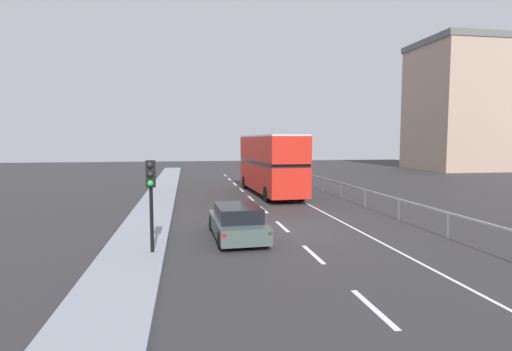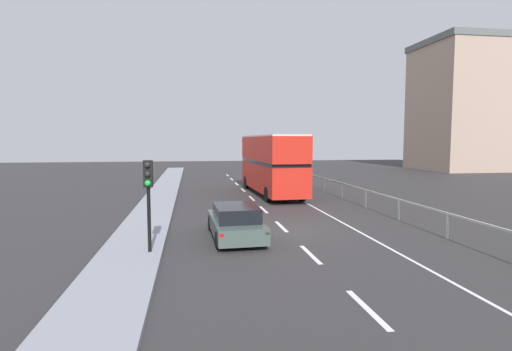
% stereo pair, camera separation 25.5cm
% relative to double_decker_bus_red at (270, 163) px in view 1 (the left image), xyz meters
% --- Properties ---
extents(ground_plane, '(75.17, 120.00, 0.10)m').
position_rel_double_decker_bus_red_xyz_m(ground_plane, '(-1.73, -11.81, -2.34)').
color(ground_plane, '#2F2D2E').
extents(near_sidewalk_kerb, '(2.16, 80.00, 0.14)m').
position_rel_double_decker_bus_red_xyz_m(near_sidewalk_kerb, '(-7.83, -11.81, -2.22)').
color(near_sidewalk_kerb, gray).
rests_on(near_sidewalk_kerb, ground).
extents(lane_paint_markings, '(3.21, 46.00, 0.01)m').
position_rel_double_decker_bus_red_xyz_m(lane_paint_markings, '(0.12, -3.32, -2.28)').
color(lane_paint_markings, silver).
rests_on(lane_paint_markings, ground).
extents(bridge_side_railing, '(0.10, 42.00, 1.06)m').
position_rel_double_decker_bus_red_xyz_m(bridge_side_railing, '(4.28, -2.81, -1.42)').
color(bridge_side_railing, '#AFBBAF').
rests_on(bridge_side_railing, ground).
extents(distant_building_block, '(21.85, 10.94, 16.86)m').
position_rel_double_decker_bus_red_xyz_m(distant_building_block, '(35.12, 20.14, 6.16)').
color(distant_building_block, tan).
rests_on(distant_building_block, ground).
extents(double_decker_bus_red, '(2.98, 10.55, 4.27)m').
position_rel_double_decker_bus_red_xyz_m(double_decker_bus_red, '(0.00, 0.00, 0.00)').
color(double_decker_bus_red, red).
rests_on(double_decker_bus_red, ground).
extents(hatchback_car_near, '(2.03, 4.53, 1.34)m').
position_rel_double_decker_bus_red_xyz_m(hatchback_car_near, '(-4.02, -12.78, -1.64)').
color(hatchback_car_near, '#43524D').
rests_on(hatchback_car_near, ground).
extents(traffic_signal_pole, '(0.30, 0.42, 3.11)m').
position_rel_double_decker_bus_red_xyz_m(traffic_signal_pole, '(-7.17, -14.82, 0.18)').
color(traffic_signal_pole, black).
rests_on(traffic_signal_pole, near_sidewalk_kerb).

